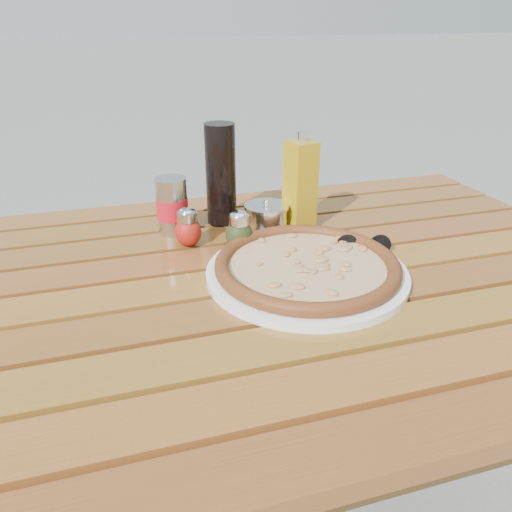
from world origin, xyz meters
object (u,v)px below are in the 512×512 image
object	(u,v)px
olive_oil_cruet	(300,185)
parmesan_tin	(266,217)
plate	(307,273)
pizza	(307,265)
soda_can	(172,206)
sunglasses	(363,246)
dark_bottle	(221,175)
pepper_shaker	(188,228)
oregano_shaker	(239,231)
table	(259,311)

from	to	relation	value
olive_oil_cruet	parmesan_tin	size ratio (longest dim) A/B	1.66
plate	pizza	xyz separation A→B (m)	(0.00, 0.00, 0.02)
soda_can	sunglasses	bearing A→B (deg)	-31.97
soda_can	olive_oil_cruet	distance (m)	0.27
pizza	dark_bottle	size ratio (longest dim) A/B	1.54
pepper_shaker	soda_can	xyz separation A→B (m)	(-0.02, 0.08, 0.02)
pepper_shaker	dark_bottle	world-z (taller)	dark_bottle
plate	pepper_shaker	distance (m)	0.27
oregano_shaker	table	bearing A→B (deg)	-87.84
dark_bottle	olive_oil_cruet	world-z (taller)	dark_bottle
table	oregano_shaker	distance (m)	0.17
plate	soda_can	size ratio (longest dim) A/B	3.00
olive_oil_cruet	sunglasses	world-z (taller)	olive_oil_cruet
dark_bottle	sunglasses	bearing A→B (deg)	-46.51
pizza	parmesan_tin	size ratio (longest dim) A/B	2.67
soda_can	pepper_shaker	bearing A→B (deg)	-76.63
table	olive_oil_cruet	size ratio (longest dim) A/B	6.67
oregano_shaker	soda_can	bearing A→B (deg)	132.14
soda_can	sunglasses	distance (m)	0.40
plate	olive_oil_cruet	distance (m)	0.25
dark_bottle	parmesan_tin	size ratio (longest dim) A/B	1.73
pepper_shaker	sunglasses	distance (m)	0.35
pepper_shaker	olive_oil_cruet	bearing A→B (deg)	5.78
olive_oil_cruet	table	bearing A→B (deg)	-127.96
oregano_shaker	parmesan_tin	size ratio (longest dim) A/B	0.65
oregano_shaker	plate	bearing A→B (deg)	-60.10
pizza	sunglasses	bearing A→B (deg)	22.84
oregano_shaker	dark_bottle	bearing A→B (deg)	89.93
pizza	olive_oil_cruet	xyz separation A→B (m)	(0.07, 0.22, 0.07)
olive_oil_cruet	parmesan_tin	bearing A→B (deg)	178.35
table	soda_can	xyz separation A→B (m)	(-0.12, 0.24, 0.13)
plate	soda_can	world-z (taller)	soda_can
plate	sunglasses	bearing A→B (deg)	22.84
dark_bottle	soda_can	bearing A→B (deg)	-166.37
table	oregano_shaker	xyz separation A→B (m)	(-0.00, 0.12, 0.11)
plate	pizza	bearing A→B (deg)	90.00
pizza	olive_oil_cruet	distance (m)	0.24
oregano_shaker	pepper_shaker	bearing A→B (deg)	153.73
sunglasses	olive_oil_cruet	bearing A→B (deg)	131.64
table	sunglasses	world-z (taller)	sunglasses
plate	pepper_shaker	bearing A→B (deg)	132.68
pizza	sunglasses	world-z (taller)	sunglasses
pizza	sunglasses	xyz separation A→B (m)	(0.14, 0.06, -0.01)
table	olive_oil_cruet	bearing A→B (deg)	52.04
table	sunglasses	distance (m)	0.24
pizza	oregano_shaker	xyz separation A→B (m)	(-0.09, 0.15, 0.02)
parmesan_tin	plate	bearing A→B (deg)	-88.79
dark_bottle	olive_oil_cruet	xyz separation A→B (m)	(0.15, -0.08, -0.01)
pepper_shaker	sunglasses	bearing A→B (deg)	-22.65
oregano_shaker	dark_bottle	distance (m)	0.17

